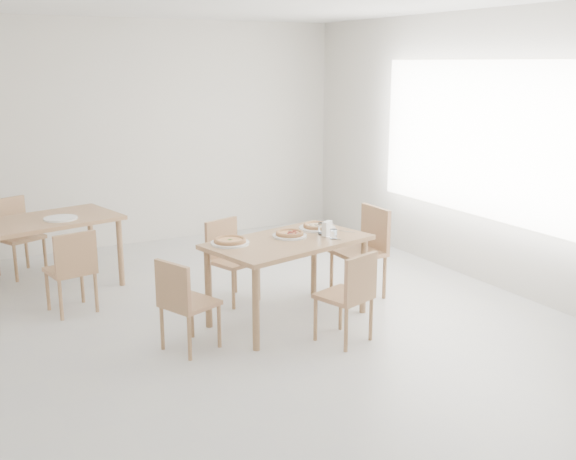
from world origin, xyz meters
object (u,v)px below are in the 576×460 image
chair_back_n (15,231)px  chair_east (365,245)px  main_table (288,249)px  napkin_holder (327,229)px  tumbler_b (333,234)px  chair_west (183,299)px  chair_south (351,291)px  pizza_pepperoni (290,233)px  pizza_margherita (230,240)px  plate_margherita (230,243)px  second_table (43,228)px  chair_north (229,254)px  plate_mushroom (317,228)px  chair_back_s (73,266)px  plate_empty (61,218)px  plate_pepperoni (290,236)px  pizza_mushroom (317,226)px  tumbler_a (323,229)px

chair_back_n → chair_east: bearing=-63.5°
main_table → napkin_holder: (0.36, -0.07, 0.16)m
tumbler_b → chair_west: bearing=-178.1°
napkin_holder → chair_back_n: napkin_holder is taller
chair_south → pizza_pepperoni: pizza_pepperoni is taller
pizza_margherita → main_table: bearing=-12.3°
plate_margherita → second_table: 2.17m
chair_north → plate_mushroom: 0.92m
pizza_margherita → plate_margherita: bearing=0.0°
chair_south → second_table: bearing=-69.9°
pizza_pepperoni → napkin_holder: 0.34m
chair_west → napkin_holder: (1.43, 0.15, 0.37)m
chair_back_n → napkin_holder: bearing=-73.7°
chair_north → second_table: size_ratio=0.50×
chair_west → second_table: 2.21m
tumbler_b → chair_back_s: bearing=148.7°
chair_back_s → chair_back_n: chair_back_n is taller
chair_east → napkin_holder: 0.77m
chair_west → plate_mushroom: 1.59m
main_table → chair_west: size_ratio=2.04×
plate_margherita → plate_mushroom: bearing=6.5°
pizza_margherita → chair_back_n: (-1.47, 2.51, -0.29)m
tumbler_b → plate_empty: tumbler_b is taller
plate_pepperoni → chair_back_n: 3.27m
plate_pepperoni → chair_back_n: size_ratio=0.37×
plate_mushroom → pizza_pepperoni: size_ratio=1.10×
chair_east → pizza_mushroom: (-0.57, -0.02, 0.27)m
plate_pepperoni → tumbler_a: 0.31m
chair_west → plate_empty: size_ratio=2.34×
tumbler_a → napkin_holder: bearing=-91.5°
chair_north → plate_empty: 1.74m
plate_margherita → plate_pepperoni: size_ratio=1.08×
pizza_pepperoni → napkin_holder: (0.30, -0.15, 0.03)m
plate_mushroom → pizza_margherita: 0.94m
pizza_pepperoni → chair_back_n: bearing=128.9°
plate_pepperoni → chair_east: bearing=9.0°
pizza_margherita → plate_empty: size_ratio=1.07×
napkin_holder → chair_back_s: (-2.03, 1.14, -0.36)m
pizza_mushroom → tumbler_a: 0.22m
tumbler_b → napkin_holder: (-0.01, 0.10, 0.02)m
plate_margherita → pizza_margherita: bearing=180.0°
chair_west → pizza_pepperoni: 1.22m
chair_back_n → tumbler_a: bearing=-72.9°
tumbler_b → chair_back_s: 2.41m
chair_west → pizza_margherita: bearing=-81.9°
plate_margherita → pizza_pepperoni: (0.57, -0.02, 0.02)m
chair_west → second_table: bearing=-3.1°
plate_mushroom → main_table: bearing=-153.1°
second_table → chair_east: bearing=-43.3°
chair_south → pizza_mushroom: pizza_mushroom is taller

